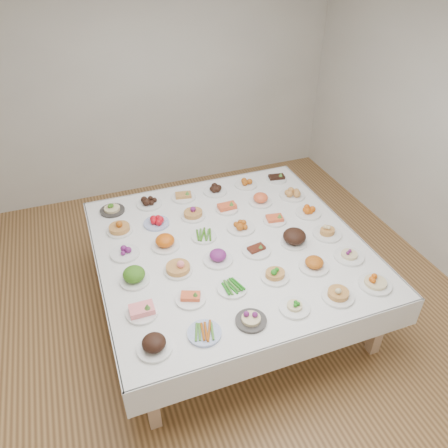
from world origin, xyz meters
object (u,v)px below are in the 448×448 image
object	(u,v)px
dish_18	(125,251)
dish_0	(154,343)
display_table	(230,250)
dish_35	(277,177)

from	to	relation	value
dish_18	dish_0	bearing A→B (deg)	-89.49
display_table	dish_0	size ratio (longest dim) A/B	9.56
dish_35	display_table	bearing A→B (deg)	-135.17
dish_0	dish_18	world-z (taller)	dish_0
dish_0	display_table	bearing A→B (deg)	45.06
display_table	dish_35	world-z (taller)	dish_35
dish_0	dish_18	bearing A→B (deg)	90.51
display_table	dish_0	distance (m)	1.29
dish_35	dish_18	bearing A→B (deg)	-158.51
display_table	dish_35	size ratio (longest dim) A/B	10.50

